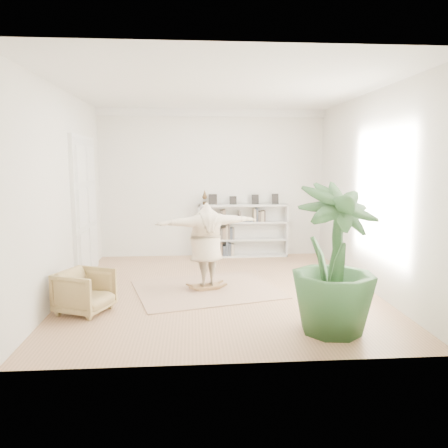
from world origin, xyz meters
The scene contains 9 objects.
floor centered at (0.00, 0.00, 0.00)m, with size 6.00×6.00×0.00m, color #99714F.
room_shell centered at (0.00, 2.94, 3.51)m, with size 6.00×6.00×6.00m.
doors centered at (-2.70, 1.30, 1.40)m, with size 0.09×1.78×2.92m.
bookshelf centered at (0.74, 2.82, 0.64)m, with size 2.20×0.35×1.64m.
armchair centered at (-2.19, -1.08, 0.34)m, with size 0.72×0.75×0.68m, color tan.
rug centered at (-0.26, -0.01, 0.01)m, with size 2.50×2.00×0.02m, color tan.
rocker_board centered at (-0.26, -0.01, 0.07)m, with size 0.56×0.42×0.11m.
person centered at (-0.26, -0.01, 0.89)m, with size 1.88×0.51×1.53m, color beige.
houseplant centered at (1.40, -2.14, 1.03)m, with size 1.15×1.15×2.06m, color #2A5128.
Camera 1 is at (-0.52, -7.80, 2.34)m, focal length 35.00 mm.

